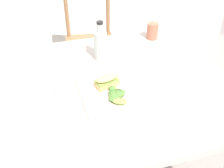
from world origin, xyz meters
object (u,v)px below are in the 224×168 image
(chair_wooden_far, at_px, (90,42))
(dining_table, at_px, (93,106))
(plate_lunch, at_px, (115,92))
(fork_on_napkin, at_px, (60,97))
(cup_extra_side, at_px, (152,31))
(bottle_cold_brew, at_px, (100,47))
(sandwich_half_front, at_px, (107,81))

(chair_wooden_far, bearing_deg, dining_table, -101.86)
(chair_wooden_far, bearing_deg, plate_lunch, -96.82)
(chair_wooden_far, relative_size, fork_on_napkin, 4.70)
(dining_table, xyz_separation_m, cup_extra_side, (0.45, 0.36, 0.17))
(plate_lunch, xyz_separation_m, cup_extra_side, (0.37, 0.45, 0.04))
(chair_wooden_far, distance_m, bottle_cold_brew, 0.87)
(bottle_cold_brew, relative_size, cup_extra_side, 2.16)
(bottle_cold_brew, bearing_deg, plate_lunch, -93.41)
(dining_table, height_order, plate_lunch, plate_lunch)
(dining_table, relative_size, sandwich_half_front, 10.77)
(dining_table, xyz_separation_m, sandwich_half_front, (0.06, -0.04, 0.16))
(chair_wooden_far, distance_m, fork_on_napkin, 1.15)
(fork_on_napkin, xyz_separation_m, cup_extra_side, (0.60, 0.41, 0.04))
(dining_table, bearing_deg, fork_on_napkin, -161.71)
(sandwich_half_front, distance_m, cup_extra_side, 0.56)
(plate_lunch, bearing_deg, bottle_cold_brew, 86.59)
(chair_wooden_far, xyz_separation_m, cup_extra_side, (0.24, -0.64, 0.34))
(cup_extra_side, bearing_deg, dining_table, -141.12)
(plate_lunch, height_order, cup_extra_side, cup_extra_side)
(sandwich_half_front, xyz_separation_m, cup_extra_side, (0.39, 0.40, 0.01))
(dining_table, relative_size, fork_on_napkin, 6.63)
(sandwich_half_front, height_order, cup_extra_side, cup_extra_side)
(sandwich_half_front, xyz_separation_m, bottle_cold_brew, (0.04, 0.25, 0.03))
(chair_wooden_far, height_order, fork_on_napkin, chair_wooden_far)
(bottle_cold_brew, bearing_deg, chair_wooden_far, 81.90)
(dining_table, bearing_deg, plate_lunch, -45.57)
(sandwich_half_front, distance_m, fork_on_napkin, 0.21)
(cup_extra_side, bearing_deg, bottle_cold_brew, -157.32)
(chair_wooden_far, distance_m, plate_lunch, 1.13)
(fork_on_napkin, relative_size, cup_extra_side, 1.95)
(plate_lunch, bearing_deg, sandwich_half_front, 114.28)
(plate_lunch, height_order, bottle_cold_brew, bottle_cold_brew)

